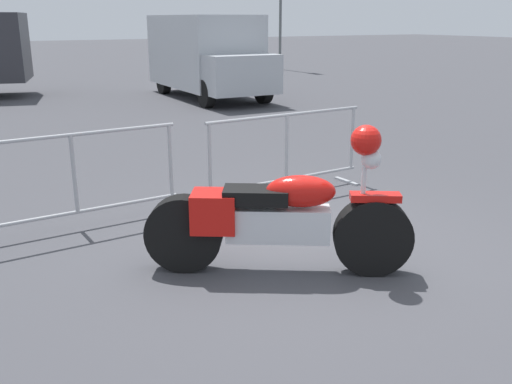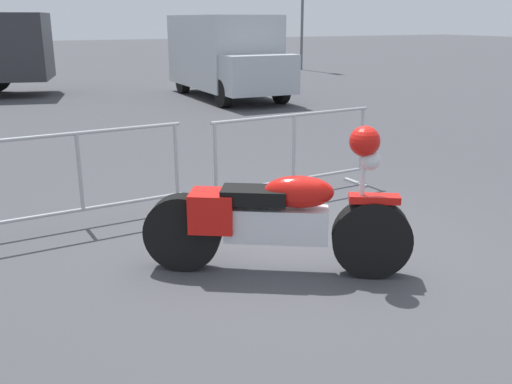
{
  "view_description": "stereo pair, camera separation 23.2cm",
  "coord_description": "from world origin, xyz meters",
  "px_view_note": "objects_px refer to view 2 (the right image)",
  "views": [
    {
      "loc": [
        -3.05,
        -4.32,
        2.22
      ],
      "look_at": [
        -0.55,
        0.16,
        0.65
      ],
      "focal_mm": 40.0,
      "sensor_mm": 36.0,
      "label": 1
    },
    {
      "loc": [
        -2.85,
        -4.43,
        2.22
      ],
      "look_at": [
        -0.55,
        0.16,
        0.65
      ],
      "focal_mm": 40.0,
      "sensor_mm": 36.0,
      "label": 2
    }
  ],
  "objects_px": {
    "motorcycle": "(276,218)",
    "delivery_van": "(225,54)",
    "crowd_barrier_far": "(294,153)",
    "pedestrian": "(263,56)",
    "crowd_barrier_near": "(80,178)"
  },
  "relations": [
    {
      "from": "motorcycle",
      "to": "crowd_barrier_near",
      "type": "bearing_deg",
      "value": 155.91
    },
    {
      "from": "crowd_barrier_far",
      "to": "delivery_van",
      "type": "xyz_separation_m",
      "value": [
        3.13,
        9.28,
        0.69
      ]
    },
    {
      "from": "crowd_barrier_far",
      "to": "pedestrian",
      "type": "relative_size",
      "value": 1.38
    },
    {
      "from": "delivery_van",
      "to": "pedestrian",
      "type": "bearing_deg",
      "value": 140.2
    },
    {
      "from": "crowd_barrier_near",
      "to": "pedestrian",
      "type": "xyz_separation_m",
      "value": [
        8.82,
        12.75,
        0.36
      ]
    },
    {
      "from": "crowd_barrier_far",
      "to": "delivery_van",
      "type": "height_order",
      "value": "delivery_van"
    },
    {
      "from": "motorcycle",
      "to": "crowd_barrier_far",
      "type": "xyz_separation_m",
      "value": [
        1.34,
        1.98,
        0.04
      ]
    },
    {
      "from": "crowd_barrier_near",
      "to": "pedestrian",
      "type": "relative_size",
      "value": 1.38
    },
    {
      "from": "motorcycle",
      "to": "pedestrian",
      "type": "xyz_separation_m",
      "value": [
        7.48,
        14.74,
        0.4
      ]
    },
    {
      "from": "crowd_barrier_near",
      "to": "delivery_van",
      "type": "relative_size",
      "value": 0.46
    },
    {
      "from": "motorcycle",
      "to": "delivery_van",
      "type": "bearing_deg",
      "value": 100.3
    },
    {
      "from": "motorcycle",
      "to": "delivery_van",
      "type": "xyz_separation_m",
      "value": [
        4.46,
        11.26,
        0.72
      ]
    },
    {
      "from": "pedestrian",
      "to": "crowd_barrier_far",
      "type": "bearing_deg",
      "value": 144.95
    },
    {
      "from": "motorcycle",
      "to": "pedestrian",
      "type": "bearing_deg",
      "value": 95.01
    },
    {
      "from": "crowd_barrier_far",
      "to": "pedestrian",
      "type": "bearing_deg",
      "value": 64.28
    }
  ]
}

